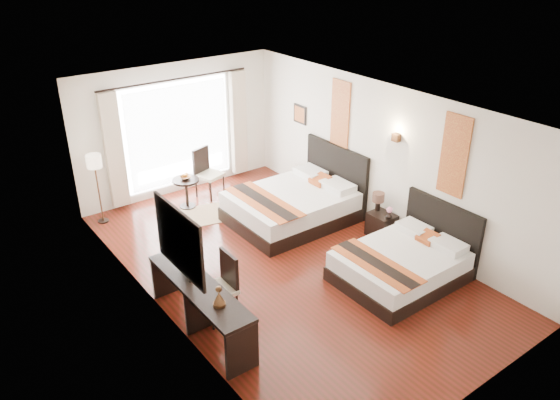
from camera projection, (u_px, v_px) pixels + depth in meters
floor at (284, 263)px, 9.42m from camera, size 4.50×7.50×0.01m
ceiling at (284, 106)px, 8.19m from camera, size 4.50×7.50×0.02m
wall_headboard at (382, 159)px, 10.00m from camera, size 0.01×7.50×2.80m
wall_desk at (156, 230)px, 7.60m from camera, size 0.01×7.50×2.80m
wall_window at (177, 129)px, 11.50m from camera, size 4.50×0.01×2.80m
wall_entry at (485, 304)px, 6.10m from camera, size 4.50×0.01×2.80m
window_glass at (178, 134)px, 11.53m from camera, size 2.40×0.02×2.20m
sheer_curtain at (179, 135)px, 11.49m from camera, size 2.30×0.02×2.10m
drape_left at (114, 151)px, 10.69m from camera, size 0.35×0.14×2.35m
drape_right at (239, 123)px, 12.25m from camera, size 0.35×0.14×2.35m
art_panel_near at (454, 156)px, 8.65m from camera, size 0.03×0.50×1.35m
art_panel_far at (340, 115)px, 10.58m from camera, size 0.03×0.50×1.35m
wall_sconce at (396, 138)px, 9.50m from camera, size 0.10×0.14×0.14m
mirror_frame at (179, 241)px, 7.06m from camera, size 0.04×1.25×0.95m
mirror_glass at (181, 240)px, 7.07m from camera, size 0.01×1.12×0.82m
bed_near at (404, 263)px, 8.88m from camera, size 2.01×1.57×1.13m
bed_far at (295, 204)px, 10.71m from camera, size 2.34×1.82×1.32m
nightstand at (381, 225)px, 10.16m from camera, size 0.39×0.48×0.46m
table_lamp at (378, 198)px, 10.01m from camera, size 0.22×0.22×0.36m
vase at (389, 214)px, 9.85m from camera, size 0.16×0.16×0.13m
console_desk at (201, 307)px, 7.70m from camera, size 0.50×2.20×0.76m
television at (180, 253)px, 7.83m from camera, size 0.41×0.83×0.49m
bronze_figurine at (219, 297)px, 7.07m from camera, size 0.17×0.17×0.26m
desk_chair at (219, 299)px, 7.98m from camera, size 0.48×0.48×1.03m
floor_lamp at (95, 166)px, 10.25m from camera, size 0.28×0.28×1.41m
side_table at (187, 193)px, 11.21m from camera, size 0.54×0.54×0.63m
fruit_bowl at (185, 178)px, 11.07m from camera, size 0.23×0.23×0.05m
window_chair at (209, 182)px, 11.69m from camera, size 0.62×0.62×1.06m
jute_rug at (193, 217)px, 10.93m from camera, size 1.47×1.17×0.01m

